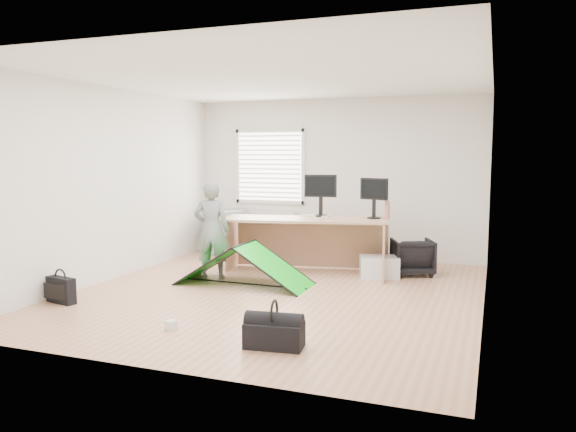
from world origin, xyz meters
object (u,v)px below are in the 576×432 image
(thermos, at_px, (387,210))
(person, at_px, (212,230))
(office_chair, at_px, (412,257))
(monitor_left, at_px, (321,201))
(storage_crate, at_px, (379,267))
(kite, at_px, (244,264))
(laptop_bag, at_px, (61,290))
(monitor_right, at_px, (374,204))
(filing_cabinet, at_px, (225,232))
(duffel_bag, at_px, (274,335))
(desk, at_px, (304,246))

(thermos, relative_size, person, 0.19)
(office_chair, bearing_deg, monitor_left, -17.24)
(person, bearing_deg, storage_crate, -173.56)
(kite, bearing_deg, person, 161.32)
(thermos, distance_m, laptop_bag, 4.55)
(monitor_left, xyz_separation_m, monitor_right, (0.82, 0.00, -0.01))
(filing_cabinet, distance_m, thermos, 3.16)
(monitor_left, height_order, laptop_bag, monitor_left)
(monitor_right, bearing_deg, laptop_bag, -115.50)
(monitor_left, bearing_deg, office_chair, -6.28)
(office_chair, relative_size, duffel_bag, 1.09)
(person, bearing_deg, office_chair, -170.25)
(filing_cabinet, relative_size, office_chair, 1.31)
(thermos, bearing_deg, person, -153.11)
(thermos, distance_m, duffel_bag, 3.66)
(desk, relative_size, person, 1.72)
(monitor_left, distance_m, thermos, 1.02)
(kite, bearing_deg, filing_cabinet, 122.70)
(monitor_left, xyz_separation_m, office_chair, (1.38, 0.09, -0.79))
(monitor_left, height_order, kite, monitor_left)
(filing_cabinet, bearing_deg, desk, -7.28)
(monitor_right, bearing_deg, filing_cabinet, -173.74)
(person, bearing_deg, thermos, -168.25)
(filing_cabinet, xyz_separation_m, thermos, (3.02, -0.74, 0.57))
(desk, bearing_deg, kite, -127.67)
(duffel_bag, bearing_deg, office_chair, 71.10)
(office_chair, xyz_separation_m, storage_crate, (-0.42, -0.35, -0.11))
(filing_cabinet, bearing_deg, storage_crate, 4.25)
(kite, bearing_deg, duffel_bag, -58.82)
(desk, xyz_separation_m, person, (-1.12, -0.81, 0.29))
(desk, height_order, filing_cabinet, desk)
(desk, height_order, laptop_bag, desk)
(thermos, relative_size, laptop_bag, 0.64)
(person, bearing_deg, duffel_bag, 113.49)
(monitor_right, bearing_deg, monitor_left, -158.62)
(office_chair, xyz_separation_m, duffel_bag, (-0.75, -3.61, -0.15))
(monitor_left, distance_m, person, 1.74)
(thermos, xyz_separation_m, storage_crate, (-0.05, -0.27, -0.80))
(storage_crate, bearing_deg, kite, -146.35)
(thermos, bearing_deg, office_chair, 11.19)
(filing_cabinet, relative_size, storage_crate, 1.40)
(monitor_right, xyz_separation_m, person, (-2.09, -1.14, -0.34))
(monitor_left, relative_size, monitor_right, 1.07)
(storage_crate, bearing_deg, laptop_bag, -140.53)
(laptop_bag, bearing_deg, thermos, 53.97)
(office_chair, distance_m, storage_crate, 0.56)
(desk, height_order, office_chair, desk)
(thermos, bearing_deg, filing_cabinet, 166.25)
(desk, relative_size, kite, 1.33)
(person, bearing_deg, laptop_bag, 44.81)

